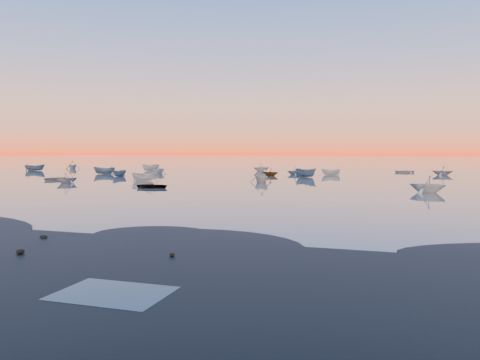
% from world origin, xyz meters
% --- Properties ---
extents(ground, '(600.00, 600.00, 0.00)m').
position_xyz_m(ground, '(0.00, 100.00, 0.00)').
color(ground, slate).
rests_on(ground, ground).
extents(mud_lobes, '(140.00, 6.00, 0.07)m').
position_xyz_m(mud_lobes, '(0.00, -1.00, 0.01)').
color(mud_lobes, black).
rests_on(mud_lobes, ground).
extents(moored_fleet, '(124.00, 58.00, 1.20)m').
position_xyz_m(moored_fleet, '(0.00, 53.00, 0.00)').
color(moored_fleet, beige).
rests_on(moored_fleet, ground).
extents(boat_near_center, '(1.92, 3.98, 1.34)m').
position_xyz_m(boat_near_center, '(-14.33, 36.98, 0.00)').
color(boat_near_center, beige).
rests_on(boat_near_center, ground).
extents(boat_near_right, '(4.23, 3.88, 1.39)m').
position_xyz_m(boat_near_right, '(2.81, 39.61, 0.00)').
color(boat_near_right, beige).
rests_on(boat_near_right, ground).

